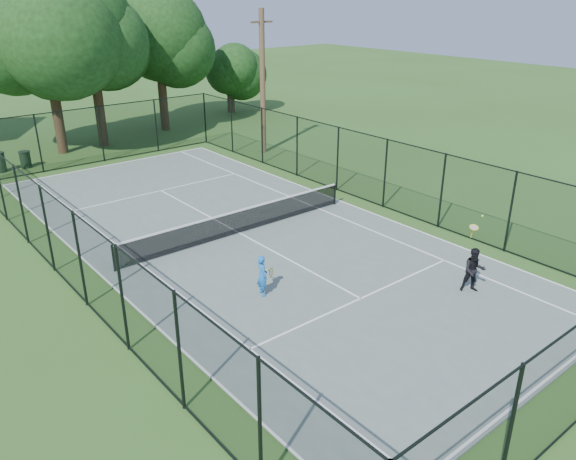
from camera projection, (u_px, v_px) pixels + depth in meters
ground at (240, 235)px, 21.48m from camera, size 120.00×120.00×0.00m
tennis_court at (240, 234)px, 21.47m from camera, size 11.00×24.00×0.06m
tennis_net at (239, 221)px, 21.26m from camera, size 10.08×0.08×0.95m
fence at (238, 198)px, 20.90m from camera, size 13.10×26.10×3.00m
tree_near_left at (48, 55)px, 30.21m from camera, size 6.76×6.76×8.82m
tree_near_mid at (91, 46)px, 31.62m from camera, size 7.10×7.10×9.28m
tree_near_right at (159, 48)px, 35.67m from camera, size 5.98×5.98×8.25m
tree_far_right at (230, 69)px, 41.88m from camera, size 3.98×3.98×5.27m
trash_bin_left at (0, 162)px, 28.71m from camera, size 0.58×0.58×1.03m
trash_bin_right at (25, 159)px, 29.46m from camera, size 0.58×0.58×0.88m
utility_pole at (263, 82)px, 30.95m from camera, size 1.40×0.30×7.78m
player_blue at (262, 275)px, 16.88m from camera, size 0.80×0.54×1.31m
player_black at (474, 270)px, 17.06m from camera, size 1.06×0.92×2.28m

